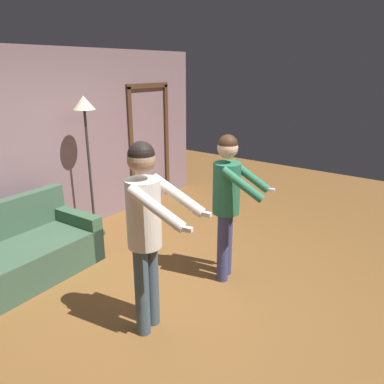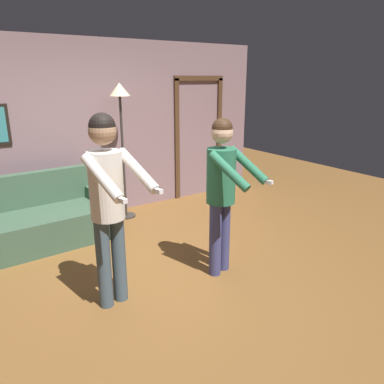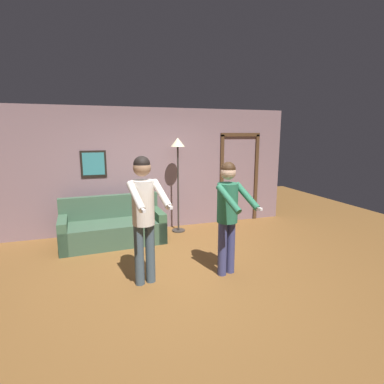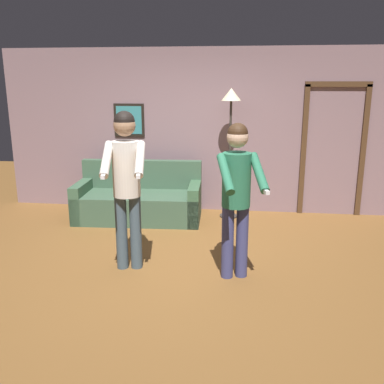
{
  "view_description": "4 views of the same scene",
  "coord_description": "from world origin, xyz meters",
  "views": [
    {
      "loc": [
        -2.63,
        -2.28,
        2.35
      ],
      "look_at": [
        0.14,
        -0.2,
        1.18
      ],
      "focal_mm": 35.0,
      "sensor_mm": 36.0,
      "label": 1
    },
    {
      "loc": [
        -1.63,
        -3.18,
        2.06
      ],
      "look_at": [
        0.29,
        -0.31,
        1.0
      ],
      "focal_mm": 35.0,
      "sensor_mm": 36.0,
      "label": 2
    },
    {
      "loc": [
        -1.1,
        -4.08,
        2.07
      ],
      "look_at": [
        0.14,
        -0.28,
        1.28
      ],
      "focal_mm": 28.0,
      "sensor_mm": 36.0,
      "label": 3
    },
    {
      "loc": [
        0.76,
        -4.61,
        2.08
      ],
      "look_at": [
        0.23,
        -0.36,
        0.97
      ],
      "focal_mm": 40.0,
      "sensor_mm": 36.0,
      "label": 4
    }
  ],
  "objects": [
    {
      "name": "person_standing_left",
      "position": [
        -0.51,
        -0.2,
        1.09
      ],
      "size": [
        0.51,
        0.72,
        1.78
      ],
      "color": "#3F525F",
      "rests_on": "ground_plane"
    },
    {
      "name": "couch",
      "position": [
        -0.84,
        1.61,
        0.28
      ],
      "size": [
        1.94,
        0.95,
        0.87
      ],
      "color": "#3C5942",
      "rests_on": "ground_plane"
    },
    {
      "name": "person_standing_right",
      "position": [
        0.69,
        -0.28,
        1.01
      ],
      "size": [
        0.55,
        0.64,
        1.68
      ],
      "color": "#3A3E70",
      "rests_on": "ground_plane"
    },
    {
      "name": "ground_plane",
      "position": [
        0.0,
        0.0,
        0.0
      ],
      "size": [
        12.0,
        12.0,
        0.0
      ],
      "primitive_type": "plane",
      "color": "brown"
    },
    {
      "name": "torchiere_lamp",
      "position": [
        0.54,
        1.88,
        1.6
      ],
      "size": [
        0.29,
        0.29,
        1.98
      ],
      "color": "#332D28",
      "rests_on": "ground_plane"
    },
    {
      "name": "back_wall_assembly",
      "position": [
        0.02,
        2.27,
        1.3
      ],
      "size": [
        6.4,
        0.1,
        2.6
      ],
      "color": "gray",
      "rests_on": "ground_plane"
    }
  ]
}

